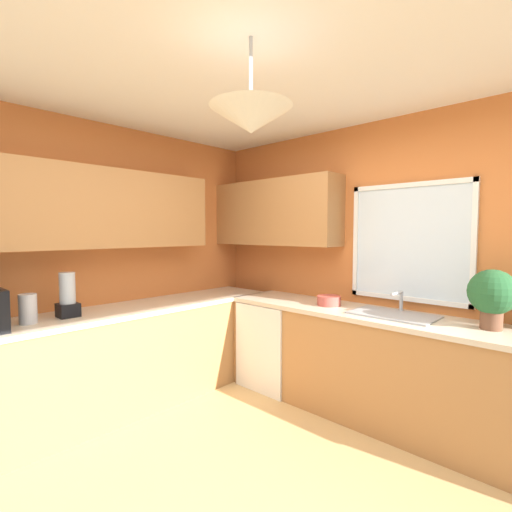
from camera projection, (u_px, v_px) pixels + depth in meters
The scene contains 9 objects.
room_shell at pixel (221, 199), 2.96m from camera, with size 4.23×3.79×2.66m.
counter_run_left at pixel (108, 362), 3.26m from camera, with size 0.65×3.40×0.91m.
counter_run_back at pixel (401, 372), 3.02m from camera, with size 3.32×0.65×0.91m.
dishwasher at pixel (277, 343), 3.89m from camera, with size 0.60×0.60×0.87m, color white.
kettle at pixel (28, 309), 2.76m from camera, with size 0.12×0.12×0.22m, color #B7B7BC.
sink_assembly at pixel (393, 314), 3.05m from camera, with size 0.66×0.40×0.19m.
potted_plant at pixel (492, 294), 2.60m from camera, with size 0.32×0.32×0.42m.
bowl at pixel (329, 301), 3.46m from camera, with size 0.22×0.22×0.09m, color #B74C42.
blender_appliance at pixel (68, 297), 2.98m from camera, with size 0.15×0.15×0.36m.
Camera 1 is at (1.39, -1.43, 1.60)m, focal length 26.14 mm.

